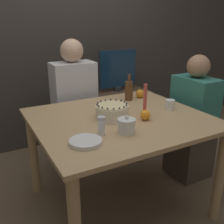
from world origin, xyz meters
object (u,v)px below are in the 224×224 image
(cake, at_px, (112,111))
(tv_monitor, at_px, (118,70))
(sugar_bowl, at_px, (126,126))
(candle, at_px, (145,103))
(person_man_blue_shirt, at_px, (75,114))
(person_woman_floral, at_px, (192,126))
(sugar_shaker, at_px, (101,126))
(bottle, at_px, (129,90))

(cake, bearing_deg, tv_monitor, 58.42)
(sugar_bowl, bearing_deg, tv_monitor, 62.26)
(candle, bearing_deg, person_man_blue_shirt, 107.40)
(person_woman_floral, bearing_deg, tv_monitor, 10.97)
(sugar_shaker, xyz_separation_m, person_man_blue_shirt, (0.18, 0.96, -0.26))
(cake, bearing_deg, person_man_blue_shirt, 90.94)
(person_man_blue_shirt, height_order, person_woman_floral, person_man_blue_shirt)
(sugar_shaker, height_order, bottle, bottle)
(person_man_blue_shirt, bearing_deg, tv_monitor, -152.09)
(person_woman_floral, distance_m, tv_monitor, 1.12)
(sugar_bowl, distance_m, person_woman_floral, 1.03)
(sugar_bowl, bearing_deg, person_woman_floral, 19.78)
(bottle, xyz_separation_m, tv_monitor, (0.33, 0.78, 0.03))
(bottle, bearing_deg, sugar_shaker, -134.66)
(bottle, distance_m, person_woman_floral, 0.69)
(bottle, relative_size, person_woman_floral, 0.20)
(cake, distance_m, sugar_shaker, 0.30)
(person_man_blue_shirt, xyz_separation_m, tv_monitor, (0.69, 0.37, 0.32))
(sugar_bowl, relative_size, sugar_shaker, 0.96)
(tv_monitor, bearing_deg, person_man_blue_shirt, -152.09)
(cake, height_order, bottle, bottle)
(cake, bearing_deg, bottle, 43.21)
(bottle, relative_size, tv_monitor, 0.47)
(sugar_shaker, relative_size, candle, 0.50)
(bottle, bearing_deg, tv_monitor, 66.85)
(cake, height_order, candle, candle)
(candle, height_order, person_woman_floral, person_woman_floral)
(cake, relative_size, candle, 1.00)
(cake, bearing_deg, person_woman_floral, 4.21)
(sugar_bowl, distance_m, bottle, 0.71)
(sugar_shaker, height_order, person_man_blue_shirt, person_man_blue_shirt)
(sugar_bowl, height_order, sugar_shaker, sugar_shaker)
(sugar_bowl, height_order, bottle, bottle)
(person_woman_floral, xyz_separation_m, tv_monitor, (-0.20, 1.04, 0.38))
(sugar_shaker, bearing_deg, person_woman_floral, 15.02)
(sugar_bowl, xyz_separation_m, person_man_blue_shirt, (0.03, 1.01, -0.25))
(cake, xyz_separation_m, candle, (0.24, -0.06, 0.04))
(bottle, bearing_deg, sugar_bowl, -123.26)
(person_woman_floral, bearing_deg, sugar_shaker, 105.02)
(bottle, bearing_deg, person_man_blue_shirt, 130.82)
(cake, distance_m, person_man_blue_shirt, 0.78)
(sugar_bowl, xyz_separation_m, bottle, (0.39, 0.59, 0.04))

